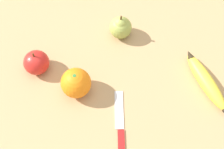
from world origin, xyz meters
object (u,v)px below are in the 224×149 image
at_px(orange, 76,83).
at_px(paring_knife, 121,128).
at_px(banana, 206,81).
at_px(apple, 36,62).
at_px(pear, 121,27).

height_order(orange, paring_knife, orange).
height_order(banana, orange, orange).
bearing_deg(paring_knife, apple, 141.37).
height_order(apple, paring_knife, apple).
bearing_deg(apple, banana, -60.18).
relative_size(orange, pear, 0.97).
bearing_deg(apple, pear, -26.95).
distance_m(orange, apple, 0.13).
distance_m(apple, paring_knife, 0.29).
bearing_deg(paring_knife, pear, 88.60).
bearing_deg(apple, paring_knife, -91.76).
xyz_separation_m(orange, paring_knife, (-0.02, -0.16, -0.04)).
xyz_separation_m(orange, apple, (-0.01, 0.13, -0.01)).
xyz_separation_m(banana, orange, (-0.21, 0.26, 0.02)).
bearing_deg(pear, orange, -176.61).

